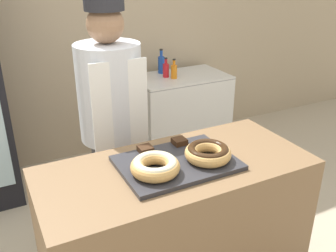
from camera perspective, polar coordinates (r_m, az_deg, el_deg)
The scene contains 13 objects.
wall_back at distance 3.74m, azimuth -14.79°, elevation 14.73°, with size 8.00×0.06×2.70m.
display_counter at distance 2.21m, azimuth 1.23°, elevation -16.48°, with size 1.43×0.65×0.93m.
serving_tray at distance 1.93m, azimuth 1.35°, elevation -5.63°, with size 0.59×0.42×0.02m.
donut_light_glaze at distance 1.80m, azimuth -1.97°, elevation -6.04°, with size 0.24×0.24×0.07m.
donut_chocolate_glaze at distance 1.93m, azimuth 6.11°, elevation -3.99°, with size 0.24×0.24×0.07m.
brownie_back_left at distance 2.01m, azimuth -3.46°, elevation -3.55°, with size 0.07×0.07×0.03m.
brownie_back_right at distance 2.09m, azimuth 1.75°, elevation -2.36°, with size 0.07×0.07×0.03m.
baker_person at distance 2.48m, azimuth -8.46°, elevation -0.29°, with size 0.41×0.41×1.71m.
chest_freezer at distance 3.97m, azimuth 1.89°, elevation 1.98°, with size 0.95×0.58×0.83m.
bottle_red at distance 3.77m, azimuth -0.32°, elevation 8.57°, with size 0.06×0.06×0.20m.
bottle_orange at distance 3.72m, azimuth 0.93°, elevation 8.38°, with size 0.06×0.06×0.19m.
bottle_blue at distance 3.90m, azimuth -1.02°, elevation 9.44°, with size 0.07×0.07×0.25m.
bottle_orange_b at distance 3.73m, azimuth -3.87°, elevation 8.38°, with size 0.06×0.06×0.20m.
Camera 1 is at (-0.81, -1.48, 1.90)m, focal length 40.00 mm.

